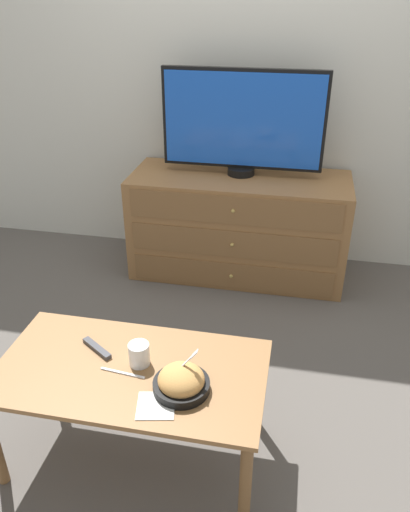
{
  "coord_description": "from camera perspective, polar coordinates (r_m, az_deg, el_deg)",
  "views": [
    {
      "loc": [
        0.39,
        -3.27,
        1.77
      ],
      "look_at": [
        0.03,
        -1.47,
        0.75
      ],
      "focal_mm": 35.0,
      "sensor_mm": 36.0,
      "label": 1
    }
  ],
  "objects": [
    {
      "name": "wall_back",
      "position": [
        3.35,
        4.75,
        20.93
      ],
      "size": [
        12.0,
        0.05,
        2.6
      ],
      "color": "silver",
      "rests_on": "ground_plane"
    },
    {
      "name": "remote_control",
      "position": [
        2.08,
        -12.25,
        -10.26
      ],
      "size": [
        0.15,
        0.11,
        0.02
      ],
      "color": "#38383D",
      "rests_on": "coffee_table"
    },
    {
      "name": "takeout_bowl",
      "position": [
        1.86,
        -2.73,
        -14.16
      ],
      "size": [
        0.21,
        0.21,
        0.17
      ],
      "color": "black",
      "rests_on": "coffee_table"
    },
    {
      "name": "drink_cup",
      "position": [
        1.97,
        -7.53,
        -11.19
      ],
      "size": [
        0.08,
        0.08,
        0.09
      ],
      "color": "white",
      "rests_on": "coffee_table"
    },
    {
      "name": "dresser",
      "position": [
        3.31,
        3.81,
        3.46
      ],
      "size": [
        1.39,
        0.56,
        0.68
      ],
      "color": "olive",
      "rests_on": "ground_plane"
    },
    {
      "name": "ground_plane",
      "position": [
        3.74,
        3.9,
        0.74
      ],
      "size": [
        12.0,
        12.0,
        0.0
      ],
      "primitive_type": "plane",
      "color": "#56514C"
    },
    {
      "name": "knife",
      "position": [
        1.96,
        -9.4,
        -13.05
      ],
      "size": [
        0.18,
        0.03,
        0.01
      ],
      "color": "silver",
      "rests_on": "coffee_table"
    },
    {
      "name": "napkin",
      "position": [
        1.83,
        -5.64,
        -16.65
      ],
      "size": [
        0.16,
        0.16,
        0.0
      ],
      "color": "white",
      "rests_on": "coffee_table"
    },
    {
      "name": "coffee_table",
      "position": [
        2.02,
        -8.41,
        -13.94
      ],
      "size": [
        1.04,
        0.56,
        0.46
      ],
      "color": "olive",
      "rests_on": "ground_plane"
    },
    {
      "name": "tv",
      "position": [
        3.14,
        4.35,
        15.01
      ],
      "size": [
        1.0,
        0.17,
        0.64
      ],
      "color": "black",
      "rests_on": "dresser"
    }
  ]
}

